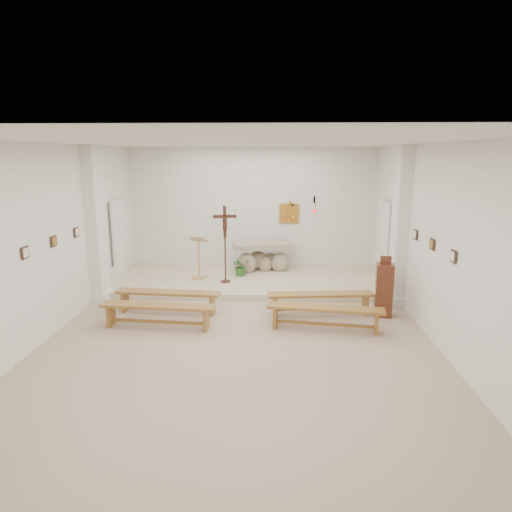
{
  "coord_description": "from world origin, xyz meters",
  "views": [
    {
      "loc": [
        0.62,
        -7.97,
        3.31
      ],
      "look_at": [
        0.24,
        1.6,
        1.16
      ],
      "focal_mm": 32.0,
      "sensor_mm": 36.0,
      "label": 1
    }
  ],
  "objects_px": {
    "bench_right_front": "(321,298)",
    "bench_right_second": "(325,313)",
    "lectern": "(199,257)",
    "bench_left_front": "(168,297)",
    "altar": "(263,259)",
    "crucifix_stand": "(225,239)",
    "bench_left_second": "(158,310)",
    "donation_pedestal": "(384,290)"
  },
  "relations": [
    {
      "from": "crucifix_stand",
      "to": "donation_pedestal",
      "type": "distance_m",
      "value": 4.03
    },
    {
      "from": "crucifix_stand",
      "to": "bench_left_front",
      "type": "xyz_separation_m",
      "value": [
        -1.03,
        -1.88,
        -0.91
      ]
    },
    {
      "from": "crucifix_stand",
      "to": "bench_left_second",
      "type": "distance_m",
      "value": 3.07
    },
    {
      "from": "crucifix_stand",
      "to": "bench_right_second",
      "type": "relative_size",
      "value": 0.86
    },
    {
      "from": "donation_pedestal",
      "to": "bench_right_front",
      "type": "xyz_separation_m",
      "value": [
        -1.3,
        0.02,
        -0.21
      ]
    },
    {
      "from": "lectern",
      "to": "crucifix_stand",
      "type": "bearing_deg",
      "value": -13.11
    },
    {
      "from": "crucifix_stand",
      "to": "lectern",
      "type": "bearing_deg",
      "value": 145.55
    },
    {
      "from": "bench_left_front",
      "to": "bench_left_second",
      "type": "distance_m",
      "value": 0.87
    },
    {
      "from": "bench_left_second",
      "to": "bench_right_second",
      "type": "height_order",
      "value": "same"
    },
    {
      "from": "lectern",
      "to": "crucifix_stand",
      "type": "height_order",
      "value": "crucifix_stand"
    },
    {
      "from": "bench_left_front",
      "to": "bench_right_second",
      "type": "bearing_deg",
      "value": -10.61
    },
    {
      "from": "bench_left_front",
      "to": "bench_right_front",
      "type": "distance_m",
      "value": 3.22
    },
    {
      "from": "bench_left_front",
      "to": "lectern",
      "type": "bearing_deg",
      "value": 86.69
    },
    {
      "from": "bench_left_second",
      "to": "altar",
      "type": "bearing_deg",
      "value": 68.86
    },
    {
      "from": "bench_right_second",
      "to": "bench_left_front",
      "type": "bearing_deg",
      "value": 172.65
    },
    {
      "from": "bench_right_front",
      "to": "bench_left_second",
      "type": "distance_m",
      "value": 3.34
    },
    {
      "from": "crucifix_stand",
      "to": "bench_left_front",
      "type": "relative_size",
      "value": 0.86
    },
    {
      "from": "donation_pedestal",
      "to": "bench_right_second",
      "type": "xyz_separation_m",
      "value": [
        -1.3,
        -0.86,
        -0.21
      ]
    },
    {
      "from": "lectern",
      "to": "bench_left_front",
      "type": "distance_m",
      "value": 2.25
    },
    {
      "from": "donation_pedestal",
      "to": "bench_left_front",
      "type": "distance_m",
      "value": 4.52
    },
    {
      "from": "crucifix_stand",
      "to": "bench_left_front",
      "type": "height_order",
      "value": "crucifix_stand"
    },
    {
      "from": "lectern",
      "to": "bench_right_front",
      "type": "relative_size",
      "value": 0.51
    },
    {
      "from": "crucifix_stand",
      "to": "donation_pedestal",
      "type": "height_order",
      "value": "crucifix_stand"
    },
    {
      "from": "crucifix_stand",
      "to": "bench_right_front",
      "type": "height_order",
      "value": "crucifix_stand"
    },
    {
      "from": "bench_left_front",
      "to": "bench_right_front",
      "type": "xyz_separation_m",
      "value": [
        3.22,
        0.0,
        0.0
      ]
    },
    {
      "from": "bench_right_front",
      "to": "bench_right_second",
      "type": "relative_size",
      "value": 1.0
    },
    {
      "from": "lectern",
      "to": "bench_right_second",
      "type": "bearing_deg",
      "value": -35.24
    },
    {
      "from": "lectern",
      "to": "bench_left_second",
      "type": "height_order",
      "value": "lectern"
    },
    {
      "from": "donation_pedestal",
      "to": "bench_left_second",
      "type": "bearing_deg",
      "value": -160.45
    },
    {
      "from": "donation_pedestal",
      "to": "bench_right_front",
      "type": "distance_m",
      "value": 1.31
    },
    {
      "from": "bench_left_front",
      "to": "bench_right_second",
      "type": "relative_size",
      "value": 1.0
    },
    {
      "from": "altar",
      "to": "lectern",
      "type": "relative_size",
      "value": 1.52
    },
    {
      "from": "crucifix_stand",
      "to": "bench_right_front",
      "type": "relative_size",
      "value": 0.86
    },
    {
      "from": "altar",
      "to": "crucifix_stand",
      "type": "relative_size",
      "value": 0.9
    },
    {
      "from": "altar",
      "to": "lectern",
      "type": "distance_m",
      "value": 1.87
    },
    {
      "from": "lectern",
      "to": "bench_left_front",
      "type": "relative_size",
      "value": 0.51
    },
    {
      "from": "crucifix_stand",
      "to": "bench_right_second",
      "type": "xyz_separation_m",
      "value": [
        2.2,
        -2.75,
        -0.91
      ]
    },
    {
      "from": "crucifix_stand",
      "to": "bench_right_second",
      "type": "distance_m",
      "value": 3.64
    },
    {
      "from": "bench_right_second",
      "to": "bench_left_second",
      "type": "bearing_deg",
      "value": -172.15
    },
    {
      "from": "lectern",
      "to": "donation_pedestal",
      "type": "xyz_separation_m",
      "value": [
        4.21,
        -2.22,
        -0.15
      ]
    },
    {
      "from": "bench_left_front",
      "to": "bench_left_second",
      "type": "height_order",
      "value": "same"
    },
    {
      "from": "altar",
      "to": "lectern",
      "type": "xyz_separation_m",
      "value": [
        -1.62,
        -0.91,
        0.24
      ]
    }
  ]
}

